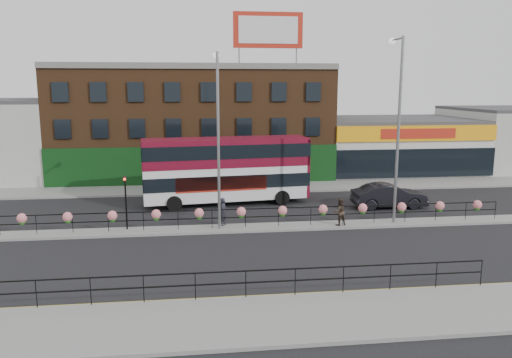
{
  "coord_description": "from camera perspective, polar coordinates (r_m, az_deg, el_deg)",
  "views": [
    {
      "loc": [
        -3.86,
        -28.77,
        8.45
      ],
      "look_at": [
        0.0,
        3.0,
        2.5
      ],
      "focal_mm": 35.0,
      "sensor_mm": 36.0,
      "label": 1
    }
  ],
  "objects": [
    {
      "name": "ground",
      "position": [
        30.23,
        0.69,
        -5.7
      ],
      "size": [
        120.0,
        120.0,
        0.0
      ],
      "primitive_type": "plane",
      "color": "black",
      "rests_on": "ground"
    },
    {
      "name": "traffic_light_median",
      "position": [
        30.05,
        -14.71,
        -1.3
      ],
      "size": [
        0.15,
        0.28,
        3.65
      ],
      "color": "black",
      "rests_on": "median"
    },
    {
      "name": "yellow_line_inner",
      "position": [
        21.21,
        4.25,
        -12.96
      ],
      "size": [
        60.0,
        0.1,
        0.01
      ],
      "primitive_type": "cube",
      "color": "gold",
      "rests_on": "ground"
    },
    {
      "name": "south_pavement",
      "position": [
        19.13,
        5.63,
        -15.47
      ],
      "size": [
        60.0,
        4.0,
        0.15
      ],
      "primitive_type": "cube",
      "color": "gray",
      "rests_on": "ground"
    },
    {
      "name": "double_decker_bus",
      "position": [
        36.03,
        -3.38,
        1.75
      ],
      "size": [
        12.14,
        4.14,
        4.82
      ],
      "color": "silver",
      "rests_on": "ground"
    },
    {
      "name": "billboard",
      "position": [
        44.47,
        1.39,
        16.64
      ],
      "size": [
        6.0,
        0.29,
        4.4
      ],
      "color": "#B12314",
      "rests_on": "brick_building"
    },
    {
      "name": "north_pavement",
      "position": [
        41.8,
        -1.49,
        -1.03
      ],
      "size": [
        60.0,
        4.0,
        0.15
      ],
      "primitive_type": "cube",
      "color": "gray",
      "rests_on": "ground"
    },
    {
      "name": "lamp_column_west",
      "position": [
        28.98,
        -4.37,
        6.1
      ],
      "size": [
        0.37,
        1.8,
        10.25
      ],
      "color": "slate",
      "rests_on": "median"
    },
    {
      "name": "pedestrian_b",
      "position": [
        30.65,
        9.53,
        -3.71
      ],
      "size": [
        1.03,
        0.92,
        1.67
      ],
      "primitive_type": "imported",
      "rotation": [
        0.0,
        0.0,
        3.32
      ],
      "color": "#362920",
      "rests_on": "median"
    },
    {
      "name": "median_railing",
      "position": [
        29.95,
        0.69,
        -3.78
      ],
      "size": [
        30.04,
        0.56,
        1.23
      ],
      "color": "black",
      "rests_on": "median"
    },
    {
      "name": "south_railing",
      "position": [
        20.2,
        -1.17,
        -11.23
      ],
      "size": [
        20.04,
        0.05,
        1.12
      ],
      "color": "black",
      "rests_on": "south_pavement"
    },
    {
      "name": "pedestrian_a",
      "position": [
        30.29,
        -3.73,
        -3.74
      ],
      "size": [
        0.91,
        0.86,
        1.69
      ],
      "primitive_type": "imported",
      "rotation": [
        0.0,
        0.0,
        1.16
      ],
      "color": "#21222B",
      "rests_on": "median"
    },
    {
      "name": "brick_building",
      "position": [
        48.84,
        -7.12,
        6.55
      ],
      "size": [
        25.0,
        12.21,
        10.3
      ],
      "color": "brown",
      "rests_on": "ground"
    },
    {
      "name": "lamp_column_east",
      "position": [
        31.45,
        15.85,
        7.14
      ],
      "size": [
        0.4,
        1.97,
        11.23
      ],
      "color": "slate",
      "rests_on": "median"
    },
    {
      "name": "car",
      "position": [
        36.44,
        14.98,
        -1.86
      ],
      "size": [
        1.93,
        5.23,
        1.71
      ],
      "primitive_type": "imported",
      "rotation": [
        0.0,
        0.0,
        1.56
      ],
      "color": "black",
      "rests_on": "ground"
    },
    {
      "name": "median",
      "position": [
        30.21,
        0.69,
        -5.56
      ],
      "size": [
        60.0,
        1.6,
        0.15
      ],
      "primitive_type": "cube",
      "color": "gray",
      "rests_on": "ground"
    },
    {
      "name": "supermarket",
      "position": [
        52.88,
        15.21,
        3.86
      ],
      "size": [
        15.0,
        12.25,
        5.3
      ],
      "color": "silver",
      "rests_on": "ground"
    },
    {
      "name": "yellow_line_outer",
      "position": [
        21.04,
        4.35,
        -13.15
      ],
      "size": [
        60.0,
        0.1,
        0.01
      ],
      "primitive_type": "cube",
      "color": "gold",
      "rests_on": "ground"
    }
  ]
}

